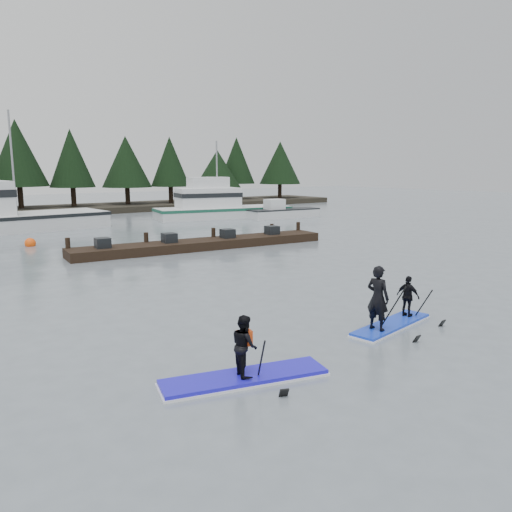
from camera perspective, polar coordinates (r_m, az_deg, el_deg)
ground at (r=14.90m, az=13.91°, el=-7.43°), size 160.00×160.00×0.00m
far_shore at (r=52.35m, az=-24.10°, el=4.68°), size 70.00×8.00×0.60m
treeline at (r=52.37m, az=-24.08°, el=4.35°), size 60.00×4.00×8.00m
fishing_boat_medium at (r=44.80m, az=-4.14°, el=5.04°), size 12.46×5.70×7.50m
skiff at (r=44.92m, az=3.18°, el=4.90°), size 6.79×2.55×0.78m
floating_dock at (r=27.73m, az=-6.00°, el=1.37°), size 14.62×3.24×0.48m
buoy_b at (r=31.19m, az=-24.38°, el=1.04°), size 0.61×0.61×0.61m
paddleboard_solo at (r=10.61m, az=-1.32°, el=-11.92°), size 3.63×1.73×1.86m
paddleboard_duo at (r=14.31m, az=15.02°, el=-5.39°), size 3.20×1.42×2.35m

